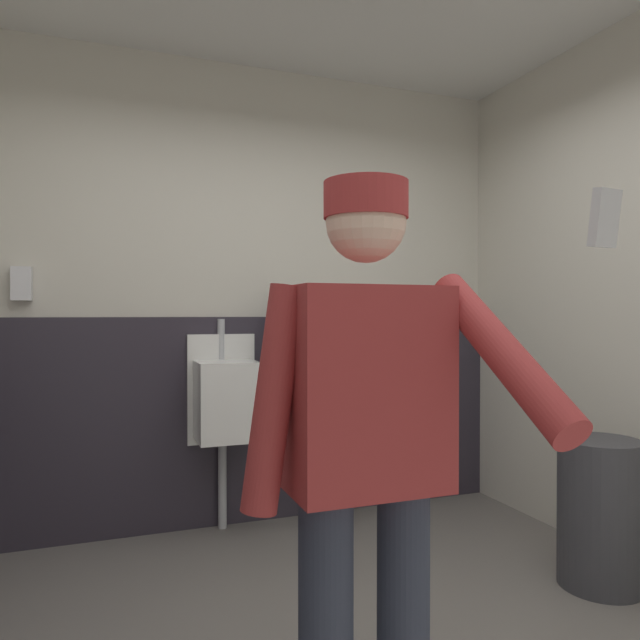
% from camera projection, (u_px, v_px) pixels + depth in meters
% --- Properties ---
extents(wall_back, '(3.96, 0.12, 2.79)m').
position_uv_depth(wall_back, '(245.00, 294.00, 3.63)').
color(wall_back, beige).
rests_on(wall_back, ground_plane).
extents(wainscot_band_back, '(3.36, 0.03, 1.25)m').
position_uv_depth(wainscot_band_back, '(248.00, 419.00, 3.56)').
color(wainscot_band_back, '#2D2833').
rests_on(wainscot_band_back, ground_plane).
extents(urinal_left, '(0.40, 0.34, 1.24)m').
position_uv_depth(urinal_left, '(225.00, 399.00, 3.37)').
color(urinal_left, white).
rests_on(urinal_left, ground_plane).
extents(urinal_middle, '(0.40, 0.34, 1.24)m').
position_uv_depth(urinal_middle, '(345.00, 393.00, 3.63)').
color(urinal_middle, white).
rests_on(urinal_middle, ground_plane).
extents(privacy_divider_panel, '(0.04, 0.40, 0.90)m').
position_uv_depth(privacy_divider_panel, '(291.00, 368.00, 3.43)').
color(privacy_divider_panel, '#4C4C51').
extents(person, '(0.62, 0.60, 1.61)m').
position_uv_depth(person, '(367.00, 445.00, 1.49)').
color(person, '#2D3342').
rests_on(person, ground_plane).
extents(cell_phone, '(0.06, 0.04, 0.11)m').
position_uv_depth(cell_phone, '(605.00, 218.00, 1.11)').
color(cell_phone, silver).
extents(trash_bin, '(0.38, 0.38, 0.69)m').
position_uv_depth(trash_bin, '(600.00, 513.00, 2.72)').
color(trash_bin, '#38383D').
rests_on(trash_bin, ground_plane).
extents(soap_dispenser, '(0.10, 0.07, 0.18)m').
position_uv_depth(soap_dispenser, '(22.00, 284.00, 3.10)').
color(soap_dispenser, silver).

